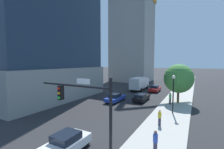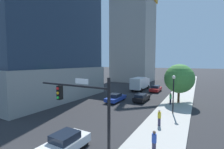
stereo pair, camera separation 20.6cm
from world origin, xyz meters
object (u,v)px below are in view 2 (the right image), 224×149
Objects in this scene: pedestrian_green_shirt at (171,98)px; car_red at (156,89)px; construction_building at (134,33)px; box_truck at (140,83)px; car_white at (64,144)px; street_tree at (179,79)px; pedestrian_yellow_shirt at (159,118)px; traffic_light_pole at (83,103)px; pedestrian_blue_shirt at (154,142)px; street_lamp at (173,88)px; car_blue at (116,98)px; car_black at (142,97)px.

car_red is at bearing 115.03° from pedestrian_green_shirt.
pedestrian_green_shirt is at bearing -58.36° from construction_building.
car_white is at bearing -82.22° from box_truck.
street_tree reaches higher than pedestrian_yellow_shirt.
pedestrian_blue_shirt is at bearing 33.63° from traffic_light_pole.
street_lamp is at bearing -68.73° from car_red.
street_lamp is 1.11× the size of car_red.
car_white reaches higher than car_blue.
street_tree is 1.39× the size of car_black.
pedestrian_blue_shirt is at bearing -68.46° from car_black.
street_lamp is 2.98× the size of pedestrian_yellow_shirt.
pedestrian_yellow_shirt is at bearing -93.40° from street_tree.
box_truck reaches higher than car_black.
car_black is at bearing -65.88° from construction_building.
traffic_light_pole is at bearing -84.49° from car_black.
car_white is 6.58m from pedestrian_blue_shirt.
car_red is at bearing -4.89° from box_truck.
construction_building is 9.09× the size of car_red.
construction_building reaches higher than pedestrian_yellow_shirt.
car_white is 28.56m from box_truck.
construction_building is at bearing 105.27° from car_white.
car_white is 2.29× the size of pedestrian_green_shirt.
car_red is at bearing -54.93° from construction_building.
car_white reaches higher than car_black.
street_tree is at bearing 90.40° from pedestrian_blue_shirt.
car_black is 0.59× the size of box_truck.
pedestrian_yellow_shirt is (8.97, -20.06, -0.77)m from box_truck.
car_red is at bearing 111.27° from street_lamp.
pedestrian_green_shirt is 1.08× the size of pedestrian_yellow_shirt.
construction_building is 34.73m from car_black.
street_lamp is at bearing -57.55° from box_truck.
car_white is at bearing -90.00° from car_red.
car_red is 4.01m from box_truck.
street_lamp is 1.08× the size of car_black.
street_tree reaches higher than car_blue.
street_lamp is at bearing 66.31° from car_white.
car_red reaches higher than car_blue.
street_lamp is at bearing -13.70° from car_blue.
construction_building is at bearing 113.23° from pedestrian_blue_shirt.
construction_building is 34.59m from street_tree.
construction_building is 24.85m from box_truck.
box_truck is at bearing 114.09° from pedestrian_yellow_shirt.
pedestrian_green_shirt is at bearing 94.27° from pedestrian_blue_shirt.
pedestrian_green_shirt reaches higher than car_red.
construction_building reaches higher than pedestrian_blue_shirt.
traffic_light_pole is 9.26m from pedestrian_yellow_shirt.
car_red is 20.38m from pedestrian_yellow_shirt.
street_tree reaches higher than street_lamp.
street_lamp is 2.76× the size of pedestrian_green_shirt.
box_truck reaches higher than pedestrian_blue_shirt.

